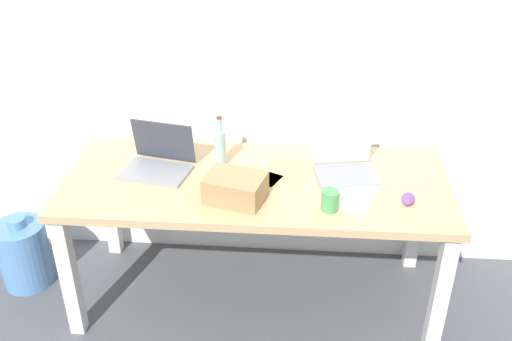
% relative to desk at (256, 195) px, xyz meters
% --- Properties ---
extents(ground_plane, '(8.00, 8.00, 0.00)m').
position_rel_desk_xyz_m(ground_plane, '(0.00, 0.00, -0.64)').
color(ground_plane, '#515459').
extents(back_wall, '(5.20, 0.08, 2.60)m').
position_rel_desk_xyz_m(back_wall, '(0.00, 0.45, 0.66)').
color(back_wall, white).
rests_on(back_wall, ground).
extents(desk, '(1.87, 0.78, 0.73)m').
position_rel_desk_xyz_m(desk, '(0.00, 0.00, 0.00)').
color(desk, tan).
rests_on(desk, ground).
extents(laptop_left, '(0.36, 0.30, 0.23)m').
position_rel_desk_xyz_m(laptop_left, '(-0.49, 0.06, 0.14)').
color(laptop_left, gray).
rests_on(laptop_left, desk).
extents(laptop_right, '(0.33, 0.28, 0.22)m').
position_rel_desk_xyz_m(laptop_right, '(0.43, 0.09, 0.14)').
color(laptop_right, gray).
rests_on(laptop_right, desk).
extents(beer_bottle, '(0.06, 0.06, 0.27)m').
position_rel_desk_xyz_m(beer_bottle, '(-0.19, 0.13, 0.19)').
color(beer_bottle, '#99B7C1').
rests_on(beer_bottle, desk).
extents(computer_mouse, '(0.08, 0.11, 0.03)m').
position_rel_desk_xyz_m(computer_mouse, '(0.71, -0.15, 0.11)').
color(computer_mouse, '#724799').
rests_on(computer_mouse, desk).
extents(cardboard_box, '(0.30, 0.26, 0.12)m').
position_rel_desk_xyz_m(cardboard_box, '(-0.08, -0.18, 0.15)').
color(cardboard_box, tan).
rests_on(cardboard_box, desk).
extents(coffee_mug, '(0.08, 0.08, 0.09)m').
position_rel_desk_xyz_m(coffee_mug, '(0.35, -0.24, 0.14)').
color(coffee_mug, '#4C9E56').
rests_on(coffee_mug, desk).
extents(paper_sheet_front_right, '(0.31, 0.35, 0.00)m').
position_rel_desk_xyz_m(paper_sheet_front_right, '(0.45, -0.10, 0.09)').
color(paper_sheet_front_right, white).
rests_on(paper_sheet_front_right, desk).
extents(paper_yellow_folder, '(0.29, 0.35, 0.00)m').
position_rel_desk_xyz_m(paper_yellow_folder, '(-0.17, -0.09, 0.09)').
color(paper_yellow_folder, '#F4E06B').
rests_on(paper_yellow_folder, desk).
extents(paper_sheet_near_back, '(0.28, 0.34, 0.00)m').
position_rel_desk_xyz_m(paper_sheet_near_back, '(0.14, 0.06, 0.09)').
color(paper_sheet_near_back, '#F4E06B').
rests_on(paper_sheet_near_back, desk).
extents(paper_sheet_center, '(0.32, 0.36, 0.00)m').
position_rel_desk_xyz_m(paper_sheet_center, '(-0.02, -0.05, 0.09)').
color(paper_sheet_center, '#F4E06B').
rests_on(paper_sheet_center, desk).
extents(water_cooler_jug, '(0.28, 0.28, 0.42)m').
position_rel_desk_xyz_m(water_cooler_jug, '(-1.28, 0.02, -0.45)').
color(water_cooler_jug, '#598CC6').
rests_on(water_cooler_jug, ground).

